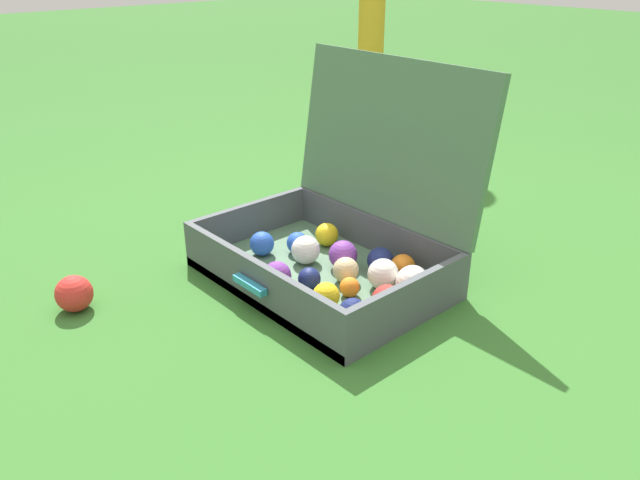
{
  "coord_description": "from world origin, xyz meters",
  "views": [
    {
      "loc": [
        0.97,
        -0.87,
        0.79
      ],
      "look_at": [
        -0.1,
        0.08,
        0.12
      ],
      "focal_mm": 35.33,
      "sensor_mm": 36.0,
      "label": 1
    }
  ],
  "objects": [
    {
      "name": "open_suitcase",
      "position": [
        -0.08,
        0.14,
        0.11
      ],
      "size": [
        0.62,
        0.51,
        0.54
      ],
      "color": "#4C7051",
      "rests_on": "ground"
    },
    {
      "name": "stray_ball_on_grass",
      "position": [
        -0.38,
        -0.45,
        0.04
      ],
      "size": [
        0.09,
        0.09,
        0.09
      ],
      "primitive_type": "sphere",
      "color": "red",
      "rests_on": "ground"
    },
    {
      "name": "ground_plane",
      "position": [
        0.0,
        0.0,
        0.0
      ],
      "size": [
        16.0,
        16.0,
        0.0
      ],
      "primitive_type": "plane",
      "color": "#336B28"
    }
  ]
}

